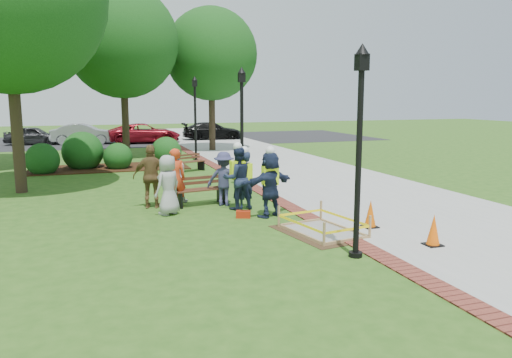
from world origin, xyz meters
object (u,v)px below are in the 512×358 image
object	(u,v)px
wet_concrete_pad	(322,223)
hivis_worker_b	(244,178)
bench_near	(200,196)
lamp_near	(359,136)
hivis_worker_c	(238,176)
cone_front	(433,231)
hivis_worker_a	(270,182)

from	to	relation	value
wet_concrete_pad	hivis_worker_b	bearing A→B (deg)	107.88
bench_near	lamp_near	xyz separation A→B (m)	(1.97, -5.88, 2.21)
wet_concrete_pad	hivis_worker_c	xyz separation A→B (m)	(-1.21, 3.11, 0.74)
wet_concrete_pad	cone_front	xyz separation A→B (m)	(1.82, -1.77, 0.11)
wet_concrete_pad	bench_near	distance (m)	4.53
bench_near	wet_concrete_pad	bearing A→B (deg)	-61.90
cone_front	hivis_worker_b	bearing A→B (deg)	120.01
cone_front	bench_near	bearing A→B (deg)	124.40
bench_near	hivis_worker_a	world-z (taller)	hivis_worker_a
wet_concrete_pad	lamp_near	world-z (taller)	lamp_near
hivis_worker_a	lamp_near	bearing A→B (deg)	-82.92
hivis_worker_b	hivis_worker_c	size ratio (longest dim) A/B	0.93
hivis_worker_c	cone_front	bearing A→B (deg)	-58.21
hivis_worker_a	bench_near	bearing A→B (deg)	126.09
hivis_worker_a	hivis_worker_b	world-z (taller)	hivis_worker_a
wet_concrete_pad	hivis_worker_b	world-z (taller)	hivis_worker_b
wet_concrete_pad	bench_near	world-z (taller)	bench_near
cone_front	lamp_near	bearing A→B (deg)	-176.92
bench_near	cone_front	xyz separation A→B (m)	(3.95, -5.77, 0.07)
hivis_worker_a	wet_concrete_pad	bearing A→B (deg)	-71.86
bench_near	hivis_worker_b	xyz separation A→B (m)	(1.13, -0.89, 0.64)
wet_concrete_pad	hivis_worker_c	distance (m)	3.41
hivis_worker_a	hivis_worker_b	size ratio (longest dim) A/B	1.06
bench_near	hivis_worker_b	world-z (taller)	hivis_worker_b
lamp_near	hivis_worker_c	distance (m)	5.31
cone_front	hivis_worker_a	xyz separation A→B (m)	(-2.45, 3.72, 0.61)
wet_concrete_pad	lamp_near	xyz separation A→B (m)	(-0.16, -1.88, 2.25)
cone_front	hivis_worker_a	world-z (taller)	hivis_worker_a
cone_front	lamp_near	distance (m)	2.91
bench_near	hivis_worker_b	bearing A→B (deg)	-38.18
wet_concrete_pad	hivis_worker_b	xyz separation A→B (m)	(-1.00, 3.11, 0.68)
bench_near	hivis_worker_b	size ratio (longest dim) A/B	0.89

